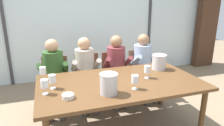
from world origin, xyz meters
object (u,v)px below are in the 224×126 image
object	(u,v)px
person_beige_jumper	(86,68)
wine_glass_center_pour	(135,80)
ice_bucket_secondary	(109,83)
wine_glass_by_left_taster	(43,71)
wine_glass_by_right_taster	(147,70)
wine_glass_spare_empty	(52,79)
ice_bucket_primary	(159,62)
dining_table	(120,86)
chair_near_curtain	(55,79)
person_olive_shirt	(54,72)
chair_center	(114,73)
person_maroon_top	(117,65)
tasting_bowl	(68,96)
wine_glass_near_bucket	(45,84)
chair_right_of_center	(141,69)
chair_left_of_center	(88,75)
person_pale_blue_shirt	(144,63)

from	to	relation	value
person_beige_jumper	wine_glass_center_pour	world-z (taller)	person_beige_jumper
ice_bucket_secondary	wine_glass_by_left_taster	xyz separation A→B (m)	(-0.70, 0.70, -0.01)
wine_glass_by_right_taster	wine_glass_spare_empty	world-z (taller)	same
person_beige_jumper	ice_bucket_primary	distance (m)	1.19
dining_table	ice_bucket_primary	xyz separation A→B (m)	(0.74, 0.28, 0.18)
wine_glass_by_left_taster	wine_glass_spare_empty	size ratio (longest dim) A/B	1.00
ice_bucket_primary	wine_glass_by_right_taster	distance (m)	0.45
chair_near_curtain	wine_glass_by_right_taster	world-z (taller)	wine_glass_by_right_taster
person_olive_shirt	ice_bucket_secondary	world-z (taller)	person_olive_shirt
wine_glass_spare_empty	wine_glass_center_pour	bearing A→B (deg)	-19.36
chair_center	person_maroon_top	bearing A→B (deg)	-79.22
dining_table	wine_glass_center_pour	xyz separation A→B (m)	(0.07, -0.28, 0.18)
dining_table	wine_glass_center_pour	bearing A→B (deg)	-75.25
person_maroon_top	tasting_bowl	distance (m)	1.50
chair_near_curtain	tasting_bowl	xyz separation A→B (m)	(0.07, -1.28, 0.26)
person_olive_shirt	wine_glass_spare_empty	size ratio (longest dim) A/B	6.84
person_beige_jumper	wine_glass_spare_empty	xyz separation A→B (m)	(-0.56, -0.82, 0.18)
tasting_bowl	wine_glass_near_bucket	size ratio (longest dim) A/B	0.75
dining_table	person_olive_shirt	size ratio (longest dim) A/B	1.78
chair_right_of_center	wine_glass_near_bucket	distance (m)	2.06
wine_glass_near_bucket	wine_glass_center_pour	xyz separation A→B (m)	(1.02, -0.19, 0.00)
chair_left_of_center	person_maroon_top	xyz separation A→B (m)	(0.50, -0.15, 0.17)
wine_glass_near_bucket	wine_glass_spare_empty	xyz separation A→B (m)	(0.09, 0.13, 0.00)
chair_left_of_center	ice_bucket_primary	distance (m)	1.27
chair_right_of_center	dining_table	bearing A→B (deg)	-128.39
chair_right_of_center	wine_glass_near_bucket	bearing A→B (deg)	-147.89
wine_glass_center_pour	chair_left_of_center	bearing A→B (deg)	103.38
wine_glass_by_left_taster	wine_glass_spare_empty	world-z (taller)	same
dining_table	wine_glass_by_left_taster	xyz separation A→B (m)	(-0.96, 0.39, 0.18)
chair_right_of_center	wine_glass_by_right_taster	distance (m)	1.11
wine_glass_by_left_taster	chair_left_of_center	bearing A→B (deg)	40.67
chair_center	wine_glass_spare_empty	distance (m)	1.49
person_maroon_top	person_pale_blue_shirt	size ratio (longest dim) A/B	1.00
dining_table	wine_glass_by_left_taster	size ratio (longest dim) A/B	12.16
wine_glass_by_right_taster	chair_near_curtain	bearing A→B (deg)	139.66
dining_table	tasting_bowl	bearing A→B (deg)	-158.43
chair_center	tasting_bowl	world-z (taller)	chair_center
ice_bucket_secondary	wine_glass_by_right_taster	size ratio (longest dim) A/B	1.39
chair_right_of_center	person_pale_blue_shirt	distance (m)	0.21
wine_glass_center_pour	wine_glass_spare_empty	world-z (taller)	same
chair_near_curtain	person_beige_jumper	xyz separation A→B (m)	(0.49, -0.14, 0.17)
chair_left_of_center	chair_center	size ratio (longest dim) A/B	1.00
wine_glass_spare_empty	wine_glass_near_bucket	bearing A→B (deg)	-124.39
person_olive_shirt	wine_glass_center_pour	size ratio (longest dim) A/B	6.84
person_beige_jumper	person_maroon_top	world-z (taller)	same
ice_bucket_secondary	wine_glass_center_pour	xyz separation A→B (m)	(0.33, 0.02, -0.01)
chair_left_of_center	wine_glass_by_left_taster	size ratio (longest dim) A/B	5.01
dining_table	tasting_bowl	xyz separation A→B (m)	(-0.71, -0.28, 0.09)
ice_bucket_secondary	wine_glass_by_left_taster	size ratio (longest dim) A/B	1.39
chair_near_curtain	wine_glass_by_right_taster	xyz separation A→B (m)	(1.17, -1.00, 0.35)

